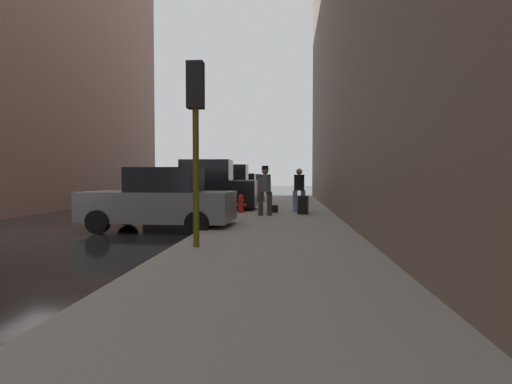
% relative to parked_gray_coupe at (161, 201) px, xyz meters
% --- Properties ---
extents(ground_plane, '(120.00, 120.00, 0.00)m').
position_rel_parked_gray_coupe_xyz_m(ground_plane, '(-2.65, -1.18, -0.85)').
color(ground_plane, black).
extents(sidewalk, '(4.00, 40.00, 0.15)m').
position_rel_parked_gray_coupe_xyz_m(sidewalk, '(3.35, -1.18, -0.77)').
color(sidewalk, gray).
rests_on(sidewalk, ground_plane).
extents(parked_gray_coupe, '(4.26, 2.18, 1.79)m').
position_rel_parked_gray_coupe_xyz_m(parked_gray_coupe, '(0.00, 0.00, 0.00)').
color(parked_gray_coupe, slate).
rests_on(parked_gray_coupe, ground_plane).
extents(parked_black_suv, '(4.64, 2.13, 2.25)m').
position_rel_parked_gray_coupe_xyz_m(parked_black_suv, '(-0.00, 5.68, 0.18)').
color(parked_black_suv, black).
rests_on(parked_black_suv, ground_plane).
extents(parked_bronze_suv, '(4.61, 2.08, 2.25)m').
position_rel_parked_gray_coupe_xyz_m(parked_bronze_suv, '(-0.00, 12.16, 0.18)').
color(parked_bronze_suv, brown).
rests_on(parked_bronze_suv, ground_plane).
extents(parked_blue_sedan, '(4.24, 2.14, 1.79)m').
position_rel_parked_gray_coupe_xyz_m(parked_blue_sedan, '(0.00, 18.49, 0.00)').
color(parked_blue_sedan, navy).
rests_on(parked_blue_sedan, ground_plane).
extents(parked_silver_sedan, '(4.26, 2.18, 1.79)m').
position_rel_parked_gray_coupe_xyz_m(parked_silver_sedan, '(0.00, 24.36, 0.00)').
color(parked_silver_sedan, '#B7BABF').
rests_on(parked_silver_sedan, ground_plane).
extents(fire_hydrant, '(0.42, 0.22, 0.70)m').
position_rel_parked_gray_coupe_xyz_m(fire_hydrant, '(1.80, 4.16, -0.35)').
color(fire_hydrant, red).
rests_on(fire_hydrant, sidewalk).
extents(traffic_light, '(0.32, 0.32, 3.60)m').
position_rel_parked_gray_coupe_xyz_m(traffic_light, '(1.85, -3.44, 1.91)').
color(traffic_light, '#514C0F').
rests_on(traffic_light, sidewalk).
extents(pedestrian_in_jeans, '(0.52, 0.45, 1.71)m').
position_rel_parked_gray_coupe_xyz_m(pedestrian_in_jeans, '(4.05, 4.65, 0.26)').
color(pedestrian_in_jeans, '#728CB2').
rests_on(pedestrian_in_jeans, sidewalk).
extents(pedestrian_with_beanie, '(0.52, 0.45, 1.78)m').
position_rel_parked_gray_coupe_xyz_m(pedestrian_with_beanie, '(2.80, 3.11, 0.29)').
color(pedestrian_with_beanie, '#333338').
rests_on(pedestrian_with_beanie, sidewalk).
extents(rolling_suitcase, '(0.43, 0.60, 1.04)m').
position_rel_parked_gray_coupe_xyz_m(rolling_suitcase, '(4.19, 3.86, -0.36)').
color(rolling_suitcase, black).
rests_on(rolling_suitcase, sidewalk).
extents(duffel_bag, '(0.32, 0.44, 0.28)m').
position_rel_parked_gray_coupe_xyz_m(duffel_bag, '(3.06, 4.44, -0.56)').
color(duffel_bag, black).
rests_on(duffel_bag, sidewalk).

